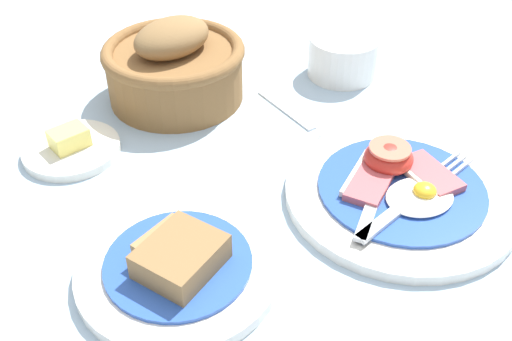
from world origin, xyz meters
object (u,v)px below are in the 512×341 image
(bread_basket, at_px, (175,66))
(teaspoon_near_cup, at_px, (325,136))
(butter_dish, at_px, (71,147))
(sugar_cup, at_px, (343,55))
(bread_plate, at_px, (178,264))
(breakfast_plate, at_px, (400,189))

(bread_basket, bearing_deg, teaspoon_near_cup, -56.30)
(butter_dish, bearing_deg, teaspoon_near_cup, -23.45)
(teaspoon_near_cup, bearing_deg, sugar_cup, 132.37)
(bread_plate, bearing_deg, sugar_cup, 34.17)
(breakfast_plate, distance_m, bread_plate, 0.24)
(sugar_cup, distance_m, bread_basket, 0.23)
(bread_plate, height_order, bread_basket, bread_basket)
(breakfast_plate, height_order, bread_plate, same)
(bread_plate, relative_size, butter_dish, 1.68)
(breakfast_plate, relative_size, teaspoon_near_cup, 1.24)
(bread_basket, distance_m, teaspoon_near_cup, 0.21)
(bread_basket, height_order, butter_dish, bread_basket)
(butter_dish, bearing_deg, bread_basket, 20.06)
(breakfast_plate, height_order, butter_dish, breakfast_plate)
(bread_basket, bearing_deg, bread_plate, -112.51)
(breakfast_plate, relative_size, butter_dish, 2.18)
(bread_plate, bearing_deg, bread_basket, 67.49)
(sugar_cup, xyz_separation_m, butter_dish, (-0.38, -0.00, -0.02))
(bread_plate, xyz_separation_m, bread_basket, (0.12, 0.29, 0.03))
(bread_basket, relative_size, butter_dish, 1.63)
(sugar_cup, distance_m, teaspoon_near_cup, 0.16)
(bread_basket, xyz_separation_m, butter_dish, (-0.15, -0.06, -0.04))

